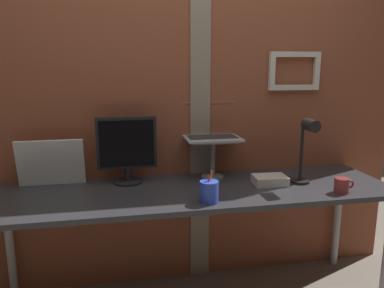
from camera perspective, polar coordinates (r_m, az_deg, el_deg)
brick_wall_back at (r=2.47m, az=-1.56°, el=7.37°), size 3.03×0.16×2.53m
desk at (r=2.23m, az=0.50°, el=-8.51°), size 2.36×0.65×0.75m
monitor at (r=2.30m, az=-9.95°, el=-0.38°), size 0.36×0.18×0.41m
laptop_stand at (r=2.38m, az=3.19°, el=-1.25°), size 0.28×0.22×0.25m
laptop at (r=2.42m, az=2.81°, el=2.45°), size 0.35×0.31×0.23m
whiteboard_panel at (r=2.38m, az=-20.80°, el=-2.72°), size 0.39×0.07×0.29m
desk_lamp at (r=2.31m, az=17.11°, el=-0.02°), size 0.12×0.20×0.41m
pen_cup at (r=1.98m, az=2.64°, el=-7.31°), size 0.10×0.10×0.17m
coffee_mug at (r=2.29m, az=21.98°, el=-5.91°), size 0.12×0.08×0.09m
paper_clutter_stack at (r=2.33m, az=11.83°, el=-5.43°), size 0.21×0.15×0.05m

